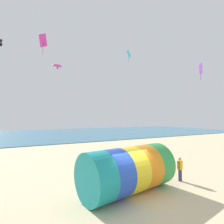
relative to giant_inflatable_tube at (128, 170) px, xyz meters
name	(u,v)px	position (x,y,z in m)	size (l,w,h in m)	color
ground_plane	(128,196)	(-0.27, -0.31, -1.32)	(120.00, 120.00, 0.00)	beige
sea	(42,134)	(-0.27, 40.79, -1.27)	(120.00, 40.00, 0.10)	teal
giant_inflatable_tube	(128,170)	(0.00, 0.00, 0.00)	(5.96, 3.49, 2.63)	teal
kite_handler	(180,169)	(4.18, -0.09, -0.49)	(0.40, 0.30, 1.63)	#383D56
kite_magenta_parafoil	(57,66)	(-2.55, 8.30, 7.98)	(0.86, 0.41, 0.46)	#D1339E
kite_purple_diamond	(201,69)	(9.81, 2.16, 7.78)	(0.43, 0.59, 1.62)	purple
kite_magenta_diamond	(43,41)	(-3.65, 10.32, 10.98)	(0.81, 0.85, 2.11)	#D1339E
kite_cyan_diamond	(129,54)	(7.21, 10.81, 11.64)	(0.63, 0.77, 1.59)	#2DB2C6
kite_black_box	(1,43)	(-7.61, 13.52, 11.20)	(0.33, 0.33, 0.73)	black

